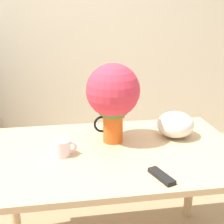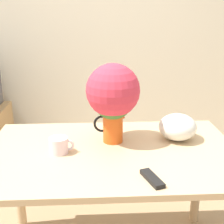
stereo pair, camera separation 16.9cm
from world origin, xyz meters
The scene contains 6 objects.
wall_back centered at (0.00, 1.90, 1.30)m, with size 8.00×0.05×2.60m.
table centered at (0.15, 0.06, 0.63)m, with size 1.33×0.85×0.73m.
flower_vase centered at (0.16, 0.18, 1.00)m, with size 0.29×0.29×0.44m.
coffee_mug centered at (-0.12, 0.05, 0.78)m, with size 0.13×0.10×0.08m.
white_bowl centered at (0.53, 0.19, 0.81)m, with size 0.21×0.21×0.15m.
remote_control centered at (0.30, -0.25, 0.74)m, with size 0.09×0.16×0.02m.
Camera 1 is at (-0.10, -1.41, 1.44)m, focal length 50.00 mm.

